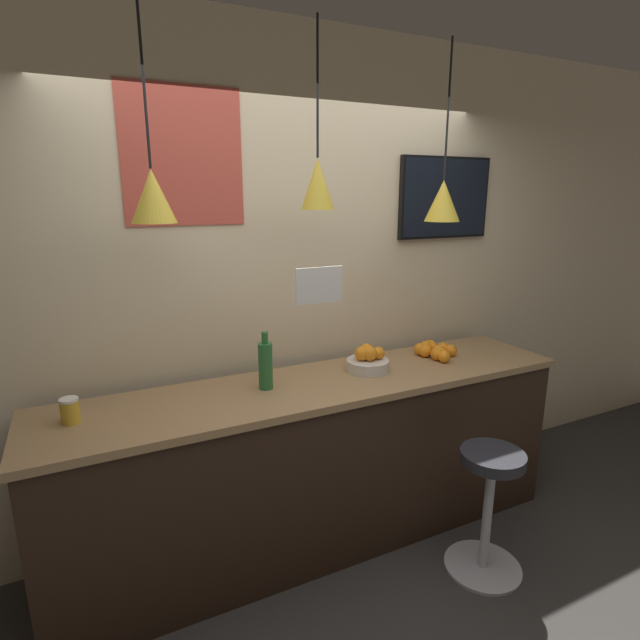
# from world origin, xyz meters

# --- Properties ---
(ground_plane) EXTENTS (14.00, 14.00, 0.00)m
(ground_plane) POSITION_xyz_m (0.00, 0.00, 0.00)
(ground_plane) COLOR #33302D
(back_wall) EXTENTS (8.00, 0.06, 2.90)m
(back_wall) POSITION_xyz_m (0.00, 1.10, 1.45)
(back_wall) COLOR beige
(back_wall) RESTS_ON ground_plane
(service_counter) EXTENTS (2.94, 0.63, 0.99)m
(service_counter) POSITION_xyz_m (0.00, 0.68, 0.50)
(service_counter) COLOR black
(service_counter) RESTS_ON ground_plane
(bar_stool) EXTENTS (0.41, 0.41, 0.70)m
(bar_stool) POSITION_xyz_m (0.69, 0.06, 0.44)
(bar_stool) COLOR #B7B7BC
(bar_stool) RESTS_ON ground_plane
(fruit_bowl) EXTENTS (0.25, 0.25, 0.15)m
(fruit_bowl) POSITION_xyz_m (0.33, 0.72, 1.05)
(fruit_bowl) COLOR beige
(fruit_bowl) RESTS_ON service_counter
(orange_pile) EXTENTS (0.24, 0.29, 0.08)m
(orange_pile) POSITION_xyz_m (0.85, 0.75, 1.03)
(orange_pile) COLOR orange
(orange_pile) RESTS_ON service_counter
(juice_bottle) EXTENTS (0.08, 0.08, 0.31)m
(juice_bottle) POSITION_xyz_m (-0.30, 0.72, 1.12)
(juice_bottle) COLOR #286B33
(juice_bottle) RESTS_ON service_counter
(spread_jar) EXTENTS (0.08, 0.08, 0.12)m
(spread_jar) POSITION_xyz_m (-1.23, 0.72, 1.05)
(spread_jar) COLOR gold
(spread_jar) RESTS_ON service_counter
(pendant_lamp_left) EXTENTS (0.20, 0.20, 0.94)m
(pendant_lamp_left) POSITION_xyz_m (-0.80, 0.70, 1.98)
(pendant_lamp_left) COLOR black
(pendant_lamp_middle) EXTENTS (0.17, 0.17, 0.89)m
(pendant_lamp_middle) POSITION_xyz_m (0.00, 0.70, 2.04)
(pendant_lamp_middle) COLOR black
(pendant_lamp_right) EXTENTS (0.20, 0.20, 0.97)m
(pendant_lamp_right) POSITION_xyz_m (0.80, 0.70, 1.95)
(pendant_lamp_right) COLOR black
(mounted_tv) EXTENTS (0.70, 0.04, 0.52)m
(mounted_tv) POSITION_xyz_m (1.10, 1.05, 1.96)
(mounted_tv) COLOR black
(hanging_menu_board) EXTENTS (0.24, 0.01, 0.17)m
(hanging_menu_board) POSITION_xyz_m (-0.12, 0.44, 1.57)
(hanging_menu_board) COLOR white
(wall_poster) EXTENTS (0.61, 0.01, 0.69)m
(wall_poster) POSITION_xyz_m (-0.58, 1.06, 2.17)
(wall_poster) COLOR #C64C3D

